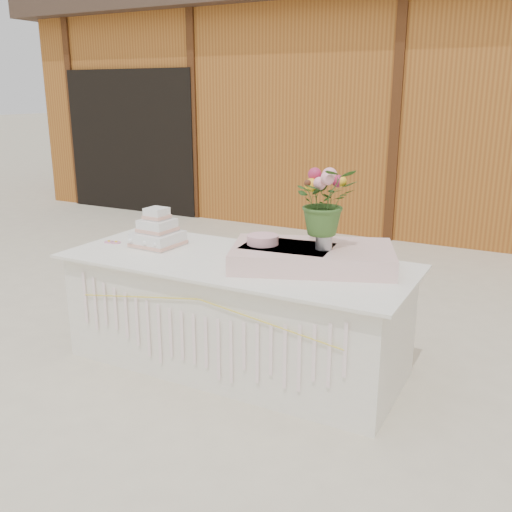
# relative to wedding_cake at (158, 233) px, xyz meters

# --- Properties ---
(ground) EXTENTS (80.00, 80.00, 0.00)m
(ground) POSITION_rel_wedding_cake_xyz_m (0.68, -0.05, -0.87)
(ground) COLOR beige
(ground) RESTS_ON ground
(barn) EXTENTS (12.60, 4.60, 3.30)m
(barn) POSITION_rel_wedding_cake_xyz_m (0.67, 5.95, 0.81)
(barn) COLOR #9B5D20
(barn) RESTS_ON ground
(cake_table) EXTENTS (2.40, 1.00, 0.77)m
(cake_table) POSITION_rel_wedding_cake_xyz_m (0.68, -0.05, -0.48)
(cake_table) COLOR white
(cake_table) RESTS_ON ground
(wedding_cake) EXTENTS (0.33, 0.33, 0.28)m
(wedding_cake) POSITION_rel_wedding_cake_xyz_m (0.00, 0.00, 0.00)
(wedding_cake) COLOR white
(wedding_cake) RESTS_ON cake_table
(pink_cake_stand) EXTENTS (0.26, 0.26, 0.19)m
(pink_cake_stand) POSITION_rel_wedding_cake_xyz_m (0.88, -0.03, 0.01)
(pink_cake_stand) COLOR silver
(pink_cake_stand) RESTS_ON cake_table
(satin_runner) EXTENTS (1.18, 0.92, 0.13)m
(satin_runner) POSITION_rel_wedding_cake_xyz_m (1.20, 0.06, -0.03)
(satin_runner) COLOR beige
(satin_runner) RESTS_ON cake_table
(flower_vase) EXTENTS (0.11, 0.11, 0.14)m
(flower_vase) POSITION_rel_wedding_cake_xyz_m (1.28, 0.04, 0.11)
(flower_vase) COLOR #A6A6AB
(flower_vase) RESTS_ON satin_runner
(bouquet) EXTENTS (0.50, 0.49, 0.43)m
(bouquet) POSITION_rel_wedding_cake_xyz_m (1.28, 0.04, 0.39)
(bouquet) COLOR #395F26
(bouquet) RESTS_ON flower_vase
(loose_flowers) EXTENTS (0.20, 0.36, 0.02)m
(loose_flowers) POSITION_rel_wedding_cake_xyz_m (-0.32, -0.03, -0.09)
(loose_flowers) COLOR pink
(loose_flowers) RESTS_ON cake_table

